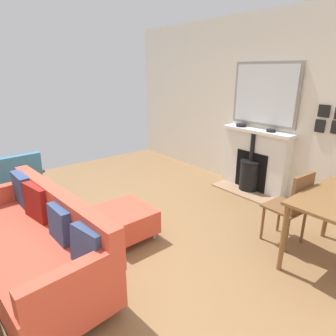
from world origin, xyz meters
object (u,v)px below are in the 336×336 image
at_px(fireplace, 254,164).
at_px(mantel_bowl_far, 271,130).
at_px(mantel_bowl_near, 241,125).
at_px(sofa, 34,242).
at_px(ottoman, 126,219).
at_px(dining_chair_near_fireplace, 293,204).
at_px(armchair_accent, 17,175).

xyz_separation_m(fireplace, mantel_bowl_far, (-0.02, 0.23, 0.59)).
xyz_separation_m(mantel_bowl_near, sofa, (3.46, 0.29, -0.69)).
height_order(fireplace, mantel_bowl_far, mantel_bowl_far).
distance_m(ottoman, dining_chair_near_fireplace, 1.92).
bearing_deg(ottoman, mantel_bowl_far, 172.56).
bearing_deg(mantel_bowl_far, ottoman, -7.44).
relative_size(ottoman, dining_chair_near_fireplace, 0.74).
bearing_deg(ottoman, dining_chair_near_fireplace, 135.63).
xyz_separation_m(armchair_accent, dining_chair_near_fireplace, (-2.11, 3.10, 0.05)).
distance_m(fireplace, mantel_bowl_near, 0.68).
height_order(mantel_bowl_far, dining_chair_near_fireplace, mantel_bowl_far).
bearing_deg(mantel_bowl_far, dining_chair_near_fireplace, 43.55).
relative_size(mantel_bowl_near, armchair_accent, 0.20).
xyz_separation_m(mantel_bowl_near, armchair_accent, (3.18, -1.52, -0.58)).
distance_m(mantel_bowl_near, dining_chair_near_fireplace, 1.97).
xyz_separation_m(mantel_bowl_far, sofa, (3.46, -0.27, -0.68)).
bearing_deg(sofa, mantel_bowl_far, 175.52).
bearing_deg(mantel_bowl_near, armchair_accent, -25.63).
height_order(ottoman, dining_chair_near_fireplace, dining_chair_near_fireplace).
bearing_deg(fireplace, mantel_bowl_far, 93.71).
height_order(sofa, dining_chair_near_fireplace, dining_chair_near_fireplace).
xyz_separation_m(fireplace, armchair_accent, (3.16, -1.85, 0.01)).
bearing_deg(fireplace, mantel_bowl_near, -92.62).
bearing_deg(sofa, armchair_accent, -98.72).
height_order(fireplace, ottoman, fireplace).
xyz_separation_m(fireplace, ottoman, (2.41, -0.08, -0.22)).
bearing_deg(dining_chair_near_fireplace, fireplace, -130.16).
bearing_deg(sofa, ottoman, -177.45).
relative_size(mantel_bowl_far, dining_chair_near_fireplace, 0.15).
height_order(fireplace, armchair_accent, fireplace).
bearing_deg(armchair_accent, sofa, 81.28).
relative_size(fireplace, mantel_bowl_far, 8.82).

